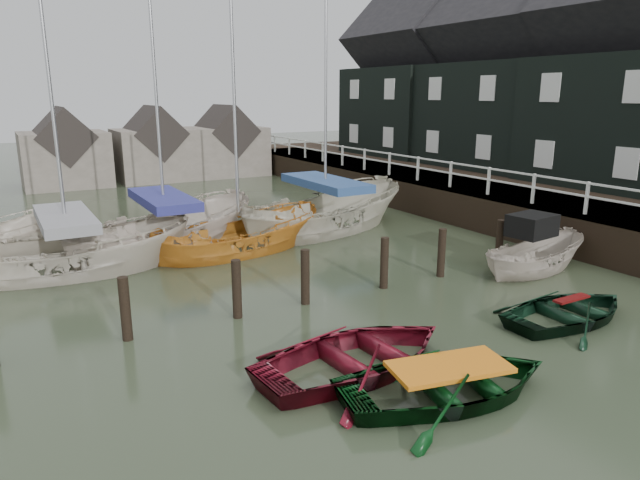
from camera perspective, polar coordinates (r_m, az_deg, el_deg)
ground at (r=12.63m, az=10.03°, el=-9.53°), size 120.00×120.00×0.00m
pier at (r=25.71m, az=12.18°, el=4.35°), size 3.04×32.00×2.70m
land_strip at (r=29.76m, az=20.08°, el=3.76°), size 14.00×38.00×1.50m
quay_houses at (r=28.48m, az=23.20°, el=14.55°), size 6.52×28.14×10.01m
mooring_pilings at (r=14.17m, az=-1.18°, el=-4.43°), size 13.72×0.22×1.80m
far_sheds at (r=35.91m, az=-16.45°, el=8.75°), size 14.00×4.08×4.39m
rowboat_red at (r=11.11m, az=3.85°, el=-12.83°), size 4.38×3.30×0.86m
rowboat_green at (r=10.47m, az=12.63°, el=-15.02°), size 4.42×3.55×0.81m
rowboat_dkgreen at (r=14.50m, az=23.65°, el=-7.37°), size 3.54×2.53×0.73m
motorboat at (r=18.02m, az=20.54°, el=-2.53°), size 4.25×2.03×2.45m
sailboat_a at (r=18.25m, az=-23.64°, el=-2.77°), size 7.25×3.44×12.23m
sailboat_b at (r=19.99m, az=-15.09°, el=-0.61°), size 7.82×5.32×11.65m
sailboat_c at (r=19.15m, az=-8.03°, el=-1.04°), size 6.48×3.21×9.71m
sailboat_d at (r=21.95m, az=0.54°, el=1.23°), size 8.44×5.01×12.86m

